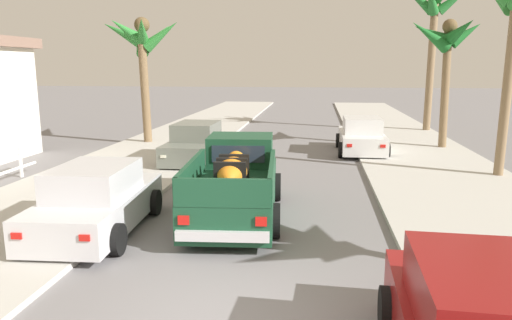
{
  "coord_description": "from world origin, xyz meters",
  "views": [
    {
      "loc": [
        1.33,
        -6.34,
        3.65
      ],
      "look_at": [
        -0.24,
        6.01,
        1.2
      ],
      "focal_mm": 33.45,
      "sensor_mm": 36.0,
      "label": 1
    }
  ],
  "objects_px": {
    "palm_tree_left_back": "(447,42)",
    "palm_tree_left_fore": "(434,11)",
    "palm_tree_right_mid": "(142,42)",
    "car_right_mid": "(196,144)",
    "pickup_truck": "(236,183)",
    "car_left_near": "(361,136)",
    "car_right_near": "(97,201)"
  },
  "relations": [
    {
      "from": "palm_tree_right_mid",
      "to": "palm_tree_left_back",
      "type": "bearing_deg",
      "value": 1.83
    },
    {
      "from": "car_right_mid",
      "to": "palm_tree_left_fore",
      "type": "bearing_deg",
      "value": 43.14
    },
    {
      "from": "car_left_near",
      "to": "palm_tree_left_back",
      "type": "distance_m",
      "value": 5.56
    },
    {
      "from": "car_right_near",
      "to": "car_right_mid",
      "type": "height_order",
      "value": "same"
    },
    {
      "from": "car_left_near",
      "to": "palm_tree_left_fore",
      "type": "bearing_deg",
      "value": 59.38
    },
    {
      "from": "palm_tree_right_mid",
      "to": "car_left_near",
      "type": "bearing_deg",
      "value": -6.22
    },
    {
      "from": "car_right_mid",
      "to": "palm_tree_right_mid",
      "type": "bearing_deg",
      "value": 130.95
    },
    {
      "from": "car_left_near",
      "to": "palm_tree_left_back",
      "type": "bearing_deg",
      "value": 22.92
    },
    {
      "from": "pickup_truck",
      "to": "car_right_near",
      "type": "xyz_separation_m",
      "value": [
        -2.85,
        -1.66,
        -0.1
      ]
    },
    {
      "from": "palm_tree_left_back",
      "to": "pickup_truck",
      "type": "bearing_deg",
      "value": -124.71
    },
    {
      "from": "car_right_mid",
      "to": "palm_tree_right_mid",
      "type": "relative_size",
      "value": 0.73
    },
    {
      "from": "car_right_mid",
      "to": "palm_tree_left_fore",
      "type": "distance_m",
      "value": 15.83
    },
    {
      "from": "car_right_mid",
      "to": "palm_tree_left_fore",
      "type": "height_order",
      "value": "palm_tree_left_fore"
    },
    {
      "from": "car_right_mid",
      "to": "palm_tree_left_fore",
      "type": "relative_size",
      "value": 0.52
    },
    {
      "from": "palm_tree_left_fore",
      "to": "palm_tree_left_back",
      "type": "bearing_deg",
      "value": -96.5
    },
    {
      "from": "car_left_near",
      "to": "palm_tree_left_fore",
      "type": "height_order",
      "value": "palm_tree_left_fore"
    },
    {
      "from": "palm_tree_left_fore",
      "to": "palm_tree_left_back",
      "type": "distance_m",
      "value": 5.98
    },
    {
      "from": "palm_tree_right_mid",
      "to": "car_right_mid",
      "type": "bearing_deg",
      "value": -49.05
    },
    {
      "from": "car_right_near",
      "to": "car_right_mid",
      "type": "relative_size",
      "value": 1.01
    },
    {
      "from": "car_left_near",
      "to": "palm_tree_right_mid",
      "type": "distance_m",
      "value": 10.79
    },
    {
      "from": "palm_tree_right_mid",
      "to": "palm_tree_left_back",
      "type": "height_order",
      "value": "palm_tree_right_mid"
    },
    {
      "from": "car_left_near",
      "to": "car_right_near",
      "type": "height_order",
      "value": "same"
    },
    {
      "from": "car_left_near",
      "to": "car_right_mid",
      "type": "height_order",
      "value": "same"
    },
    {
      "from": "car_right_mid",
      "to": "car_left_near",
      "type": "bearing_deg",
      "value": 24.08
    },
    {
      "from": "pickup_truck",
      "to": "car_right_near",
      "type": "height_order",
      "value": "pickup_truck"
    },
    {
      "from": "pickup_truck",
      "to": "palm_tree_left_back",
      "type": "relative_size",
      "value": 0.93
    },
    {
      "from": "car_right_near",
      "to": "palm_tree_left_fore",
      "type": "distance_m",
      "value": 21.93
    },
    {
      "from": "palm_tree_left_back",
      "to": "palm_tree_left_fore",
      "type": "bearing_deg",
      "value": 83.5
    },
    {
      "from": "car_right_near",
      "to": "palm_tree_left_back",
      "type": "xyz_separation_m",
      "value": [
        10.32,
        12.43,
        3.97
      ]
    },
    {
      "from": "pickup_truck",
      "to": "palm_tree_left_fore",
      "type": "distance_m",
      "value": 19.19
    },
    {
      "from": "car_left_near",
      "to": "palm_tree_left_back",
      "type": "relative_size",
      "value": 0.75
    },
    {
      "from": "palm_tree_left_fore",
      "to": "car_right_mid",
      "type": "bearing_deg",
      "value": -136.86
    }
  ]
}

